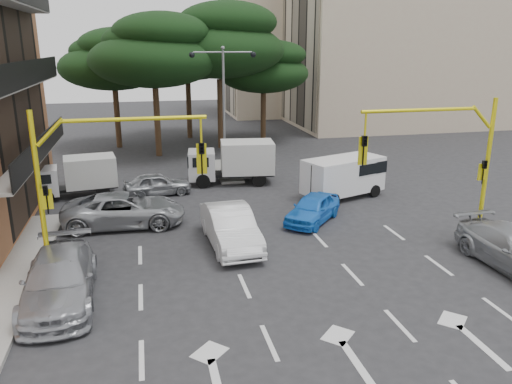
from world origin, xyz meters
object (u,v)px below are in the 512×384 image
signal_mast_right (450,152)px  box_truck_a (76,177)px  van_white (343,177)px  signal_mast_left (94,171)px  box_truck_b (232,163)px  car_silver_cross_b (157,184)px  car_blue_compact (313,208)px  car_silver_wagon (59,279)px  car_white_hatch (230,227)px  car_silver_cross_a (124,210)px  street_lamp_center (224,87)px

signal_mast_right → box_truck_a: (-15.61, 10.37, -2.80)m
van_white → box_truck_a: van_white is taller
signal_mast_left → box_truck_b: size_ratio=1.17×
signal_mast_right → van_white: 7.74m
car_silver_cross_b → signal_mast_left: bearing=160.0°
car_blue_compact → car_silver_wagon: car_silver_wagon is taller
signal_mast_right → car_white_hatch: size_ratio=1.22×
car_silver_cross_b → van_white: bearing=-111.7°
car_silver_cross_a → box_truck_b: (6.10, 6.11, 0.50)m
signal_mast_right → box_truck_b: signal_mast_right is taller
car_silver_wagon → box_truck_b: bearing=56.2°
car_blue_compact → street_lamp_center: bearing=145.3°
car_silver_wagon → car_silver_cross_b: bearing=70.8°
street_lamp_center → car_silver_cross_b: (-4.50, -4.29, -4.80)m
box_truck_b → car_white_hatch: bearing=176.3°
street_lamp_center → car_white_hatch: bearing=-98.4°
car_blue_compact → box_truck_a: box_truck_a is taller
signal_mast_left → box_truck_b: (6.77, 11.23, -2.63)m
street_lamp_center → van_white: street_lamp_center is taller
signal_mast_left → car_blue_compact: size_ratio=1.56×
car_silver_wagon → car_silver_cross_a: car_silver_wagon is taller
signal_mast_left → car_silver_cross_b: size_ratio=1.63×
signal_mast_left → car_silver_cross_b: 10.50m
car_white_hatch → car_silver_wagon: (-6.18, -3.38, -0.04)m
car_white_hatch → signal_mast_left: bearing=-164.2°
car_white_hatch → box_truck_a: size_ratio=1.11×
signal_mast_left → box_truck_b: bearing=58.9°
car_blue_compact → box_truck_a: bearing=-168.7°
car_silver_cross_a → van_white: van_white is taller
box_truck_b → car_blue_compact: bearing=-154.9°
car_blue_compact → car_silver_wagon: bearing=-110.7°
signal_mast_right → car_blue_compact: bearing=139.8°
street_lamp_center → car_silver_cross_b: 7.86m
box_truck_b → car_silver_cross_b: bearing=115.7°
signal_mast_right → car_silver_cross_a: 14.26m
car_silver_cross_b → box_truck_b: size_ratio=0.72×
car_silver_cross_a → van_white: 11.63m
car_white_hatch → car_silver_cross_a: car_white_hatch is taller
car_silver_wagon → car_silver_cross_a: (1.86, 6.81, -0.01)m
van_white → box_truck_a: bearing=-122.9°
signal_mast_right → car_silver_cross_a: (-12.94, 5.12, -3.13)m
car_white_hatch → car_silver_wagon: 7.04m
car_white_hatch → car_blue_compact: bearing=22.1°
signal_mast_left → street_lamp_center: size_ratio=0.77×
car_blue_compact → car_silver_cross_b: (-6.94, 6.03, -0.03)m
van_white → box_truck_b: box_truck_b is taller
street_lamp_center → car_white_hatch: street_lamp_center is taller
signal_mast_left → street_lamp_center: bearing=64.1°
signal_mast_right → car_white_hatch: bearing=168.9°
signal_mast_left → car_blue_compact: (9.25, 3.69, -3.23)m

